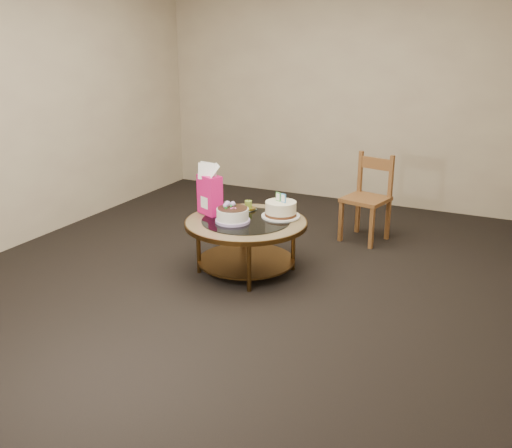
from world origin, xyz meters
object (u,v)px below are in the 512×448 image
at_px(coffee_table, 246,229).
at_px(decorated_cake, 233,216).
at_px(dining_chair, 368,197).
at_px(cream_cake, 281,209).
at_px(gift_bag, 210,189).

relative_size(coffee_table, decorated_cake, 3.56).
xyz_separation_m(decorated_cake, dining_chair, (0.77, 1.32, -0.09)).
distance_m(decorated_cake, cream_cake, 0.42).
xyz_separation_m(coffee_table, dining_chair, (0.70, 1.23, 0.05)).
bearing_deg(decorated_cake, coffee_table, 50.31).
bearing_deg(cream_cake, gift_bag, -141.05).
bearing_deg(cream_cake, decorated_cake, -113.58).
bearing_deg(gift_bag, dining_chair, 73.27).
relative_size(decorated_cake, gift_bag, 0.66).
distance_m(decorated_cake, dining_chair, 1.53).
bearing_deg(cream_cake, coffee_table, -115.65).
relative_size(cream_cake, gift_bag, 0.75).
bearing_deg(decorated_cake, gift_bag, 157.25).
height_order(coffee_table, dining_chair, dining_chair).
relative_size(cream_cake, dining_chair, 0.39).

